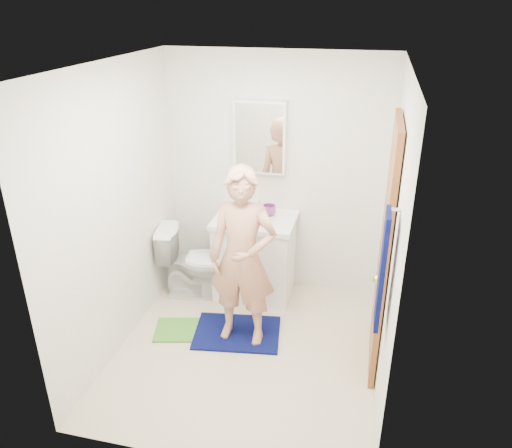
{
  "coord_description": "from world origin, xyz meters",
  "views": [
    {
      "loc": [
        0.89,
        -3.41,
        2.82
      ],
      "look_at": [
        0.02,
        0.25,
        1.1
      ],
      "focal_mm": 35.0,
      "sensor_mm": 36.0,
      "label": 1
    }
  ],
  "objects_px": {
    "vanity_cabinet": "(255,259)",
    "man": "(243,258)",
    "soap_dispenser": "(238,207)",
    "medicine_cabinet": "(260,137)",
    "towel": "(382,270)",
    "toothbrush_cup": "(269,210)",
    "toilet": "(197,262)"
  },
  "relations": [
    {
      "from": "medicine_cabinet",
      "to": "soap_dispenser",
      "type": "height_order",
      "value": "medicine_cabinet"
    },
    {
      "from": "toothbrush_cup",
      "to": "towel",
      "type": "bearing_deg",
      "value": -56.16
    },
    {
      "from": "vanity_cabinet",
      "to": "toothbrush_cup",
      "type": "height_order",
      "value": "toothbrush_cup"
    },
    {
      "from": "soap_dispenser",
      "to": "toothbrush_cup",
      "type": "height_order",
      "value": "soap_dispenser"
    },
    {
      "from": "medicine_cabinet",
      "to": "toothbrush_cup",
      "type": "bearing_deg",
      "value": -47.19
    },
    {
      "from": "vanity_cabinet",
      "to": "man",
      "type": "bearing_deg",
      "value": -84.17
    },
    {
      "from": "towel",
      "to": "man",
      "type": "distance_m",
      "value": 1.38
    },
    {
      "from": "soap_dispenser",
      "to": "toilet",
      "type": "bearing_deg",
      "value": -160.53
    },
    {
      "from": "man",
      "to": "medicine_cabinet",
      "type": "bearing_deg",
      "value": 95.8
    },
    {
      "from": "medicine_cabinet",
      "to": "vanity_cabinet",
      "type": "bearing_deg",
      "value": -90.0
    },
    {
      "from": "medicine_cabinet",
      "to": "toothbrush_cup",
      "type": "relative_size",
      "value": 5.13
    },
    {
      "from": "medicine_cabinet",
      "to": "soap_dispenser",
      "type": "relative_size",
      "value": 3.29
    },
    {
      "from": "vanity_cabinet",
      "to": "towel",
      "type": "bearing_deg",
      "value": -51.53
    },
    {
      "from": "towel",
      "to": "soap_dispenser",
      "type": "distance_m",
      "value": 2.01
    },
    {
      "from": "vanity_cabinet",
      "to": "soap_dispenser",
      "type": "relative_size",
      "value": 3.76
    },
    {
      "from": "soap_dispenser",
      "to": "man",
      "type": "height_order",
      "value": "man"
    },
    {
      "from": "vanity_cabinet",
      "to": "man",
      "type": "distance_m",
      "value": 0.88
    },
    {
      "from": "toothbrush_cup",
      "to": "man",
      "type": "distance_m",
      "value": 0.87
    },
    {
      "from": "towel",
      "to": "toothbrush_cup",
      "type": "bearing_deg",
      "value": 123.84
    },
    {
      "from": "towel",
      "to": "soap_dispenser",
      "type": "bearing_deg",
      "value": 132.5
    },
    {
      "from": "towel",
      "to": "man",
      "type": "bearing_deg",
      "value": 146.99
    },
    {
      "from": "medicine_cabinet",
      "to": "towel",
      "type": "height_order",
      "value": "medicine_cabinet"
    },
    {
      "from": "vanity_cabinet",
      "to": "towel",
      "type": "xyz_separation_m",
      "value": [
        1.18,
        -1.48,
        0.85
      ]
    },
    {
      "from": "toilet",
      "to": "soap_dispenser",
      "type": "height_order",
      "value": "soap_dispenser"
    },
    {
      "from": "man",
      "to": "towel",
      "type": "bearing_deg",
      "value": -31.73
    },
    {
      "from": "medicine_cabinet",
      "to": "towel",
      "type": "distance_m",
      "value": 2.11
    },
    {
      "from": "towel",
      "to": "soap_dispenser",
      "type": "xyz_separation_m",
      "value": [
        -1.34,
        1.47,
        -0.29
      ]
    },
    {
      "from": "soap_dispenser",
      "to": "towel",
      "type": "bearing_deg",
      "value": -47.5
    },
    {
      "from": "toothbrush_cup",
      "to": "man",
      "type": "relative_size",
      "value": 0.09
    },
    {
      "from": "toothbrush_cup",
      "to": "medicine_cabinet",
      "type": "bearing_deg",
      "value": 132.81
    },
    {
      "from": "medicine_cabinet",
      "to": "toilet",
      "type": "xyz_separation_m",
      "value": [
        -0.57,
        -0.39,
        -1.22
      ]
    },
    {
      "from": "man",
      "to": "toothbrush_cup",
      "type": "bearing_deg",
      "value": 88.47
    }
  ]
}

